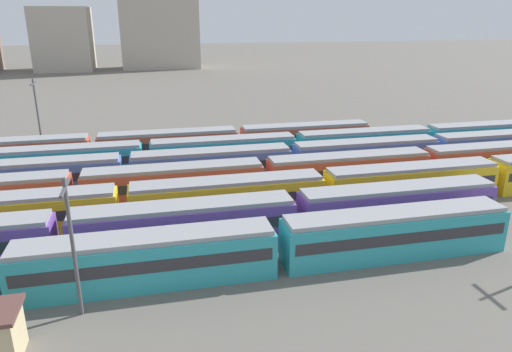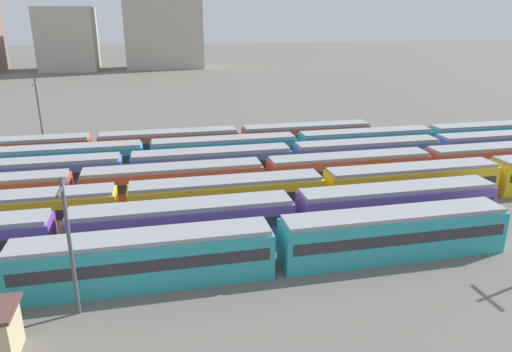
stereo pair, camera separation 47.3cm
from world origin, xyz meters
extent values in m
plane|color=#666059|center=(0.00, 15.60, 0.00)|extent=(600.00, 600.00, 0.00)
cube|color=teal|center=(8.26, 0.00, 1.70)|extent=(18.00, 3.00, 3.40)
cube|color=#2D2D33|center=(8.26, 0.00, 2.11)|extent=(17.20, 3.06, 0.90)
cube|color=#939399|center=(8.26, 0.00, 3.57)|extent=(17.60, 2.70, 0.35)
cube|color=teal|center=(27.16, 0.00, 1.70)|extent=(18.00, 3.00, 3.40)
cube|color=#2D2D33|center=(27.16, 0.00, 2.11)|extent=(17.20, 3.06, 0.90)
cube|color=#939399|center=(27.16, 0.00, 3.57)|extent=(17.60, 2.70, 0.35)
cube|color=#6B429E|center=(11.30, 5.20, 1.70)|extent=(18.00, 3.00, 3.40)
cube|color=#2D2D33|center=(11.30, 5.20, 2.11)|extent=(17.20, 3.06, 0.90)
cube|color=#939399|center=(11.30, 5.20, 3.57)|extent=(17.60, 2.70, 0.35)
cube|color=#6B429E|center=(30.20, 5.20, 1.70)|extent=(18.00, 3.00, 3.40)
cube|color=#2D2D33|center=(30.20, 5.20, 2.11)|extent=(17.20, 3.06, 0.90)
cube|color=#939399|center=(30.20, 5.20, 3.57)|extent=(17.60, 2.70, 0.35)
cube|color=yellow|center=(-3.15, 10.40, 1.70)|extent=(18.00, 3.00, 3.40)
cube|color=#2D2D33|center=(-3.15, 10.40, 2.11)|extent=(17.20, 3.06, 0.90)
cube|color=#939399|center=(-3.15, 10.40, 3.57)|extent=(17.60, 2.70, 0.35)
cube|color=yellow|center=(15.75, 10.40, 1.70)|extent=(18.00, 3.00, 3.40)
cube|color=#2D2D33|center=(15.75, 10.40, 2.11)|extent=(17.20, 3.06, 0.90)
cube|color=#939399|center=(15.75, 10.40, 3.57)|extent=(17.60, 2.70, 0.35)
cube|color=yellow|center=(34.65, 10.40, 1.70)|extent=(18.00, 3.00, 3.40)
cube|color=#2D2D33|center=(34.65, 10.40, 2.11)|extent=(17.20, 3.06, 0.90)
cube|color=#939399|center=(34.65, 10.40, 3.57)|extent=(17.60, 2.70, 0.35)
cube|color=#BC4C38|center=(11.15, 15.60, 1.70)|extent=(18.00, 3.00, 3.40)
cube|color=#2D2D33|center=(11.15, 15.60, 2.11)|extent=(17.20, 3.06, 0.90)
cube|color=#939399|center=(11.15, 15.60, 3.57)|extent=(17.60, 2.70, 0.35)
cube|color=#BC4C38|center=(30.05, 15.60, 1.70)|extent=(18.00, 3.00, 3.40)
cube|color=#2D2D33|center=(30.05, 15.60, 2.11)|extent=(17.20, 3.06, 0.90)
cube|color=#939399|center=(30.05, 15.60, 3.57)|extent=(17.60, 2.70, 0.35)
cube|color=#BC4C38|center=(48.95, 15.60, 1.70)|extent=(18.00, 3.00, 3.40)
cube|color=#2D2D33|center=(48.95, 15.60, 2.11)|extent=(17.20, 3.06, 0.90)
cube|color=#939399|center=(48.95, 15.60, 3.57)|extent=(17.60, 2.70, 0.35)
cube|color=#4C70BC|center=(-3.20, 20.80, 1.70)|extent=(18.00, 3.00, 3.40)
cube|color=#2D2D33|center=(-3.20, 20.80, 2.11)|extent=(17.20, 3.06, 0.90)
cube|color=#939399|center=(-3.20, 20.80, 3.57)|extent=(17.60, 2.70, 0.35)
cube|color=#4C70BC|center=(15.70, 20.80, 1.70)|extent=(18.00, 3.00, 3.40)
cube|color=#2D2D33|center=(15.70, 20.80, 2.11)|extent=(17.20, 3.06, 0.90)
cube|color=#939399|center=(15.70, 20.80, 3.57)|extent=(17.60, 2.70, 0.35)
cube|color=#4C70BC|center=(34.60, 20.80, 1.70)|extent=(18.00, 3.00, 3.40)
cube|color=#2D2D33|center=(34.60, 20.80, 2.11)|extent=(17.20, 3.06, 0.90)
cube|color=#939399|center=(34.60, 20.80, 3.57)|extent=(17.60, 2.70, 0.35)
cube|color=#4C70BC|center=(53.50, 20.80, 1.70)|extent=(18.00, 3.00, 3.40)
cube|color=#2D2D33|center=(53.50, 20.80, 2.11)|extent=(17.20, 3.06, 0.90)
cube|color=#939399|center=(53.50, 20.80, 3.57)|extent=(17.60, 2.70, 0.35)
cube|color=teal|center=(-1.00, 26.00, 1.70)|extent=(18.00, 3.00, 3.40)
cube|color=#2D2D33|center=(-1.00, 26.00, 2.11)|extent=(17.20, 3.06, 0.90)
cube|color=#939399|center=(-1.00, 26.00, 3.57)|extent=(17.60, 2.70, 0.35)
cube|color=teal|center=(17.90, 26.00, 1.70)|extent=(18.00, 3.00, 3.40)
cube|color=#2D2D33|center=(17.90, 26.00, 2.11)|extent=(17.20, 3.06, 0.90)
cube|color=#939399|center=(17.90, 26.00, 3.57)|extent=(17.60, 2.70, 0.35)
cube|color=teal|center=(36.80, 26.00, 1.70)|extent=(18.00, 3.00, 3.40)
cube|color=#2D2D33|center=(36.80, 26.00, 2.11)|extent=(17.20, 3.06, 0.90)
cube|color=#939399|center=(36.80, 26.00, 3.57)|extent=(17.60, 2.70, 0.35)
cube|color=teal|center=(55.70, 26.00, 1.70)|extent=(18.00, 3.00, 3.40)
cube|color=#2D2D33|center=(55.70, 26.00, 2.11)|extent=(17.20, 3.06, 0.90)
cube|color=#939399|center=(55.70, 26.00, 3.57)|extent=(17.60, 2.70, 0.35)
cube|color=#BC4C38|center=(-7.50, 31.20, 1.70)|extent=(18.00, 3.00, 3.40)
cube|color=#2D2D33|center=(-7.50, 31.20, 2.11)|extent=(17.20, 3.06, 0.90)
cube|color=#939399|center=(-7.50, 31.20, 3.57)|extent=(17.60, 2.70, 0.35)
cube|color=#BC4C38|center=(11.40, 31.20, 1.70)|extent=(18.00, 3.00, 3.40)
cube|color=#2D2D33|center=(11.40, 31.20, 2.11)|extent=(17.20, 3.06, 0.90)
cube|color=#939399|center=(11.40, 31.20, 3.57)|extent=(17.60, 2.70, 0.35)
cube|color=#BC4C38|center=(30.30, 31.20, 1.70)|extent=(18.00, 3.00, 3.40)
cube|color=#2D2D33|center=(30.30, 31.20, 2.11)|extent=(17.20, 3.06, 0.90)
cube|color=#939399|center=(30.30, 31.20, 3.57)|extent=(17.60, 2.70, 0.35)
cylinder|color=#4C4C51|center=(-4.62, 33.91, 5.31)|extent=(0.24, 0.24, 10.62)
cube|color=#47474C|center=(-4.62, 33.91, 10.02)|extent=(0.16, 3.20, 0.16)
cylinder|color=#4C4C51|center=(4.05, -2.74, 4.57)|extent=(0.24, 0.24, 9.14)
cube|color=#47474C|center=(4.05, -2.74, 8.54)|extent=(0.16, 3.20, 0.16)
cube|color=#B2A899|center=(-17.66, 150.89, 10.57)|extent=(18.56, 19.61, 21.14)
camera|label=1|loc=(9.05, -30.22, 17.91)|focal=33.19mm
camera|label=2|loc=(9.51, -30.33, 17.91)|focal=33.19mm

